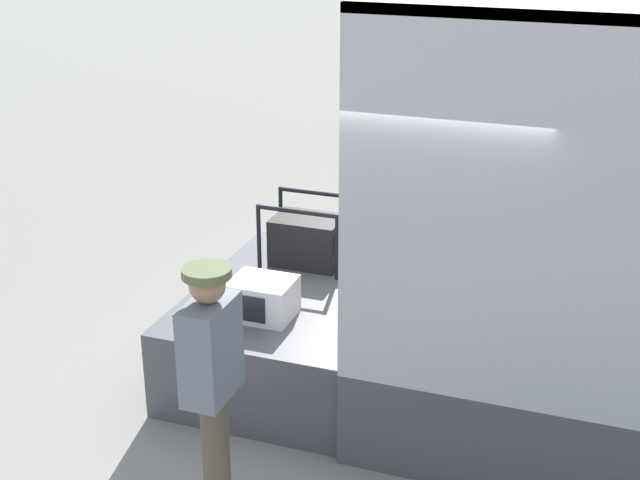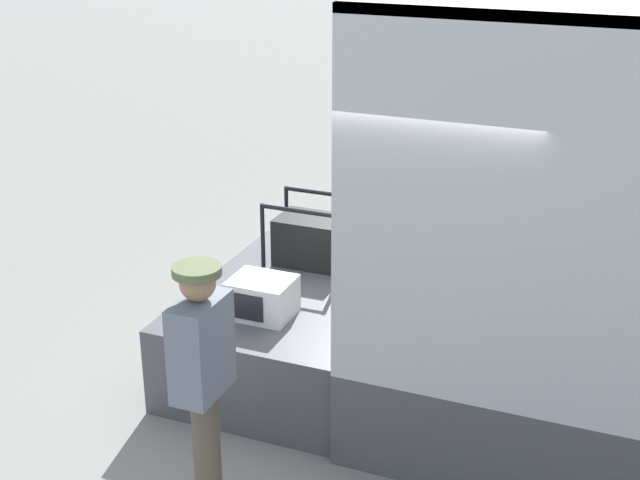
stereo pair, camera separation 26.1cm
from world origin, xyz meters
name	(u,v)px [view 2 (the right image)]	position (x,y,z in m)	size (l,w,h in m)	color
ground_plane	(383,383)	(0.00, 0.00, 0.00)	(160.00, 160.00, 0.00)	gray
tailgate_deck	(295,328)	(-0.76, 0.00, 0.35)	(1.53, 2.19, 0.70)	#4C4C51
microwave	(262,297)	(-0.81, -0.51, 0.85)	(0.47, 0.40, 0.30)	white
portable_generator	(314,239)	(-0.82, 0.56, 0.91)	(0.73, 0.53, 0.57)	black
worker_person	(202,362)	(-0.60, -1.80, 1.02)	(0.30, 0.44, 1.66)	brown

